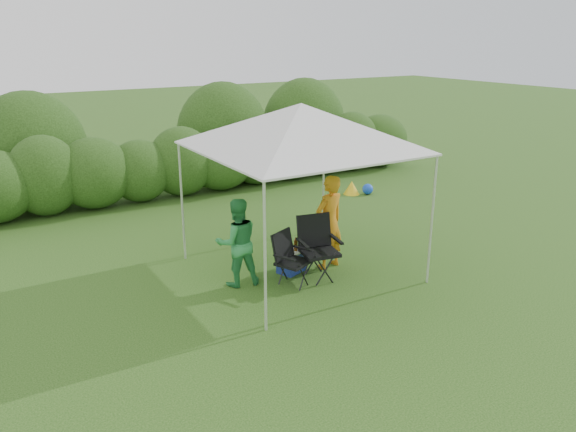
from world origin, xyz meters
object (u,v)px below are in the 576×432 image
canopy (301,127)px  woman (237,242)px  chair_left (289,255)px  man (329,222)px  chair_right (317,243)px  cooler (291,261)px

canopy → woman: bearing=178.4°
chair_left → man: size_ratio=0.53×
chair_left → man: (0.94, 0.24, 0.32)m
chair_right → woman: bearing=174.3°
canopy → woman: (-1.16, 0.03, -1.74)m
woman → cooler: (0.99, -0.02, -0.53)m
canopy → woman: size_ratio=2.15×
chair_left → cooler: bearing=29.6°
chair_left → woman: size_ratio=0.61×
canopy → chair_right: 1.91m
chair_left → chair_right: bearing=-22.9°
man → woman: 1.67m
chair_right → cooler: chair_right is taller
woman → canopy: bearing=-171.2°
chair_left → man: bearing=-9.9°
chair_right → cooler: size_ratio=1.90×
canopy → chair_right: (0.10, -0.36, -1.88)m
canopy → woman: 2.09m
man → chair_left: bearing=3.2°
chair_left → cooler: chair_left is taller
woman → cooler: bearing=-170.8°
chair_left → cooler: size_ratio=1.60×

